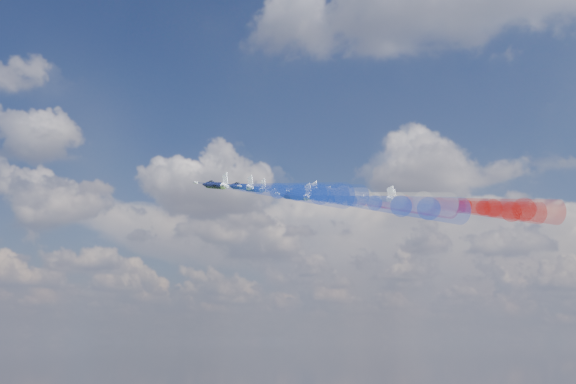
% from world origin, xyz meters
% --- Properties ---
extents(jet_lead, '(17.64, 16.91, 6.94)m').
position_xyz_m(jet_lead, '(0.58, 23.04, 175.50)').
color(jet_lead, black).
extents(trail_lead, '(37.06, 27.75, 13.82)m').
position_xyz_m(trail_lead, '(22.25, 8.05, 169.56)').
color(trail_lead, white).
extents(jet_inner_left, '(17.64, 16.91, 6.94)m').
position_xyz_m(jet_inner_left, '(4.59, 7.78, 172.71)').
color(jet_inner_left, black).
extents(trail_inner_left, '(37.06, 27.75, 13.82)m').
position_xyz_m(trail_inner_left, '(26.26, -7.21, 166.77)').
color(trail_inner_left, blue).
extents(jet_inner_right, '(17.64, 16.91, 6.94)m').
position_xyz_m(jet_inner_right, '(17.93, 24.59, 172.25)').
color(jet_inner_right, black).
extents(trail_inner_right, '(37.06, 27.75, 13.82)m').
position_xyz_m(trail_inner_right, '(39.60, 9.60, 166.32)').
color(trail_inner_right, red).
extents(jet_outer_left, '(17.64, 16.91, 6.94)m').
position_xyz_m(jet_outer_left, '(7.70, -10.09, 169.07)').
color(jet_outer_left, black).
extents(trail_outer_left, '(37.06, 27.75, 13.82)m').
position_xyz_m(trail_outer_left, '(29.37, -25.08, 163.13)').
color(trail_outer_left, blue).
extents(jet_center_third, '(17.64, 16.91, 6.94)m').
position_xyz_m(jet_center_third, '(20.74, 8.24, 169.85)').
color(jet_center_third, black).
extents(trail_center_third, '(37.06, 27.75, 13.82)m').
position_xyz_m(trail_center_third, '(42.41, -6.75, 163.91)').
color(trail_center_third, white).
extents(jet_outer_right, '(17.64, 16.91, 6.94)m').
position_xyz_m(jet_outer_right, '(34.25, 25.78, 170.29)').
color(jet_outer_right, black).
extents(trail_outer_right, '(37.06, 27.75, 13.82)m').
position_xyz_m(trail_outer_right, '(55.92, 10.79, 164.35)').
color(trail_outer_right, red).
extents(jet_rear_left, '(17.64, 16.91, 6.94)m').
position_xyz_m(jet_rear_left, '(25.12, -6.56, 165.87)').
color(jet_rear_left, black).
extents(trail_rear_left, '(37.06, 27.75, 13.82)m').
position_xyz_m(trail_rear_left, '(46.79, -21.55, 159.94)').
color(trail_rear_left, blue).
extents(jet_rear_right, '(17.64, 16.91, 6.94)m').
position_xyz_m(jet_rear_right, '(38.17, 9.33, 167.38)').
color(jet_rear_right, black).
extents(trail_rear_right, '(37.06, 27.75, 13.82)m').
position_xyz_m(trail_rear_right, '(59.84, -5.66, 161.45)').
color(trail_rear_right, red).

